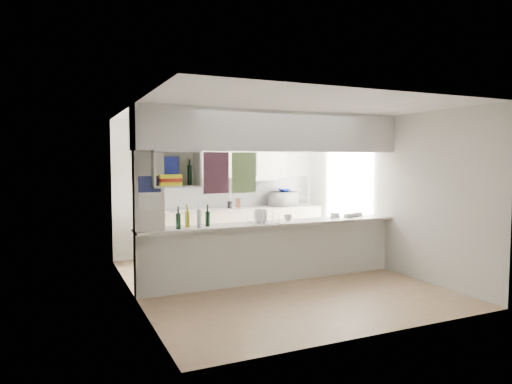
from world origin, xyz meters
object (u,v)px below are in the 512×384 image
microwave (283,199)px  wine_bottles (193,219)px  dish_rack (263,217)px  bowl (284,190)px

microwave → wine_bottles: (-2.57, -2.18, -0.02)m
dish_rack → wine_bottles: size_ratio=0.89×
microwave → dish_rack: size_ratio=1.16×
bowl → wine_bottles: (-2.60, -2.18, -0.20)m
dish_rack → wine_bottles: 1.10m
dish_rack → microwave: bearing=62.6°
microwave → dish_rack: bearing=48.4°
dish_rack → wine_bottles: (-1.10, -0.04, 0.03)m
bowl → dish_rack: size_ratio=0.51×
wine_bottles → bowl: bearing=40.1°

